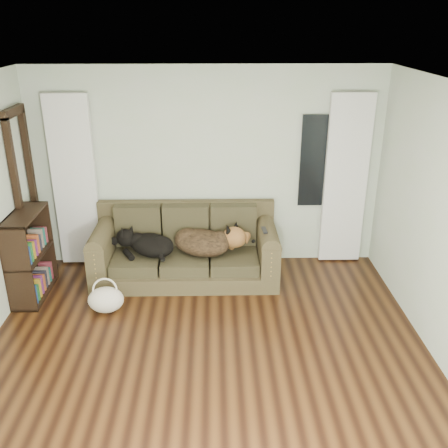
{
  "coord_description": "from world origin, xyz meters",
  "views": [
    {
      "loc": [
        0.09,
        -3.73,
        3.13
      ],
      "look_at": [
        0.2,
        1.6,
        0.9
      ],
      "focal_mm": 40.0,
      "sensor_mm": 36.0,
      "label": 1
    }
  ],
  "objects_px": {
    "dog_shepherd": "(206,243)",
    "tote_bag": "(106,299)",
    "sofa": "(185,246)",
    "bookshelf": "(30,257)",
    "dog_black_lab": "(149,244)"
  },
  "relations": [
    {
      "from": "tote_bag",
      "to": "dog_black_lab",
      "type": "bearing_deg",
      "value": 61.7
    },
    {
      "from": "dog_black_lab",
      "to": "dog_shepherd",
      "type": "xyz_separation_m",
      "value": [
        0.72,
        0.0,
        0.01
      ]
    },
    {
      "from": "dog_shepherd",
      "to": "tote_bag",
      "type": "distance_m",
      "value": 1.41
    },
    {
      "from": "dog_shepherd",
      "to": "tote_bag",
      "type": "bearing_deg",
      "value": 58.73
    },
    {
      "from": "tote_bag",
      "to": "bookshelf",
      "type": "bearing_deg",
      "value": 156.54
    },
    {
      "from": "dog_black_lab",
      "to": "dog_shepherd",
      "type": "height_order",
      "value": "dog_shepherd"
    },
    {
      "from": "sofa",
      "to": "tote_bag",
      "type": "relative_size",
      "value": 5.67
    },
    {
      "from": "bookshelf",
      "to": "dog_shepherd",
      "type": "bearing_deg",
      "value": 17.3
    },
    {
      "from": "sofa",
      "to": "dog_black_lab",
      "type": "bearing_deg",
      "value": -177.51
    },
    {
      "from": "sofa",
      "to": "bookshelf",
      "type": "height_order",
      "value": "bookshelf"
    },
    {
      "from": "sofa",
      "to": "bookshelf",
      "type": "xyz_separation_m",
      "value": [
        -1.81,
        -0.38,
        0.05
      ]
    },
    {
      "from": "bookshelf",
      "to": "sofa",
      "type": "bearing_deg",
      "value": 19.19
    },
    {
      "from": "bookshelf",
      "to": "dog_black_lab",
      "type": "bearing_deg",
      "value": 22.26
    },
    {
      "from": "sofa",
      "to": "dog_shepherd",
      "type": "height_order",
      "value": "sofa"
    },
    {
      "from": "dog_black_lab",
      "to": "tote_bag",
      "type": "distance_m",
      "value": 0.93
    }
  ]
}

